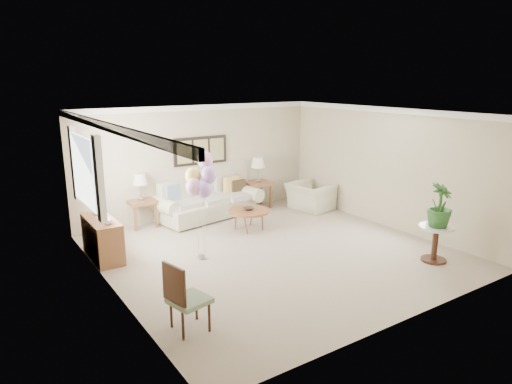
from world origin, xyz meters
TOP-DOWN VIEW (x-y plane):
  - ground_plane at (0.00, 0.00)m, footprint 6.00×6.00m
  - room_shell at (-0.11, 0.09)m, footprint 6.04×6.04m
  - wall_art_triptych at (0.00, 2.96)m, footprint 1.35×0.06m
  - sofa at (-0.02, 2.70)m, footprint 2.66×1.32m
  - end_table_left at (-1.53, 2.84)m, footprint 0.57×0.52m
  - end_table_right at (1.46, 2.74)m, footprint 0.61×0.56m
  - lamp_left at (-1.53, 2.84)m, footprint 0.32×0.32m
  - lamp_right at (1.46, 2.74)m, footprint 0.35×0.35m
  - coffee_table at (0.31, 1.37)m, footprint 0.89×0.89m
  - decor_bowl at (0.30, 1.37)m, footprint 0.30×0.30m
  - armchair at (2.43, 1.86)m, footprint 1.03×1.14m
  - side_table at (2.14, -1.92)m, footprint 0.61×0.61m
  - potted_plant at (2.13, -1.95)m, footprint 0.50×0.50m
  - accent_chair at (-2.57, -1.60)m, footprint 0.55×0.55m
  - credenza at (-2.76, 1.50)m, footprint 0.46×1.20m
  - vase_white at (-2.74, 1.13)m, footprint 0.19×0.19m
  - vase_sage at (-2.74, 1.81)m, footprint 0.20×0.20m
  - balloon_cluster at (-1.27, 0.44)m, footprint 0.55×0.51m

SIDE VIEW (x-z plane):
  - ground_plane at x=0.00m, z-range 0.00..0.00m
  - armchair at x=2.43m, z-range 0.00..0.66m
  - sofa at x=-0.02m, z-range -0.10..0.83m
  - credenza at x=-2.76m, z-range 0.00..0.74m
  - coffee_table at x=0.31m, z-range 0.19..0.64m
  - decor_bowl at x=0.30m, z-range 0.45..0.51m
  - accent_chair at x=-2.57m, z-range 0.02..0.96m
  - side_table at x=2.14m, z-range 0.17..0.82m
  - end_table_left at x=-1.53m, z-range 0.21..0.83m
  - end_table_right at x=1.46m, z-range 0.23..0.90m
  - vase_white at x=-2.74m, z-range 0.74..0.92m
  - vase_sage at x=-2.74m, z-range 0.74..0.94m
  - potted_plant at x=2.13m, z-range 0.66..1.43m
  - lamp_left at x=-1.53m, z-range 0.77..1.34m
  - lamp_right at x=1.46m, z-range 0.83..1.44m
  - balloon_cluster at x=-1.27m, z-range 0.53..2.49m
  - wall_art_triptych at x=0.00m, z-range 1.23..1.88m
  - room_shell at x=-0.11m, z-range 0.33..2.93m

